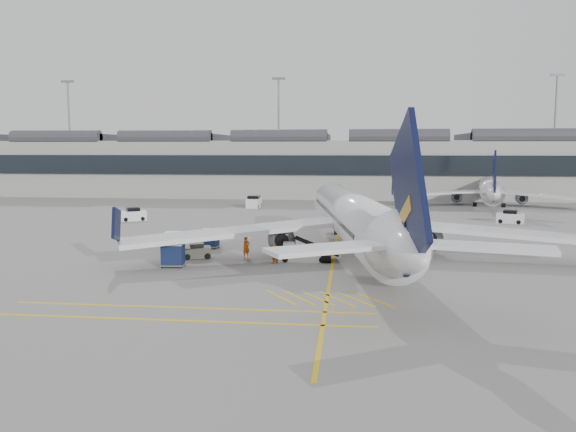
# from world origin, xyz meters

# --- Properties ---
(ground) EXTENTS (220.00, 220.00, 0.00)m
(ground) POSITION_xyz_m (0.00, 0.00, 0.00)
(ground) COLOR gray
(ground) RESTS_ON ground
(terminal) EXTENTS (200.00, 20.45, 12.40)m
(terminal) POSITION_xyz_m (0.00, 71.93, 6.14)
(terminal) COLOR #9E9E99
(terminal) RESTS_ON ground
(light_masts) EXTENTS (113.00, 0.60, 25.45)m
(light_masts) POSITION_xyz_m (-1.67, 86.00, 14.49)
(light_masts) COLOR slate
(light_masts) RESTS_ON ground
(apron_markings) EXTENTS (0.25, 60.00, 0.01)m
(apron_markings) POSITION_xyz_m (10.00, 10.00, 0.01)
(apron_markings) COLOR gold
(apron_markings) RESTS_ON ground
(airliner_main) EXTENTS (39.71, 43.68, 11.66)m
(airliner_main) POSITION_xyz_m (11.85, 6.69, 3.43)
(airliner_main) COLOR white
(airliner_main) RESTS_ON ground
(airliner_far) EXTENTS (31.43, 34.66, 9.30)m
(airliner_far) POSITION_xyz_m (34.33, 54.28, 2.73)
(airliner_far) COLOR white
(airliner_far) RESTS_ON ground
(belt_loader) EXTENTS (5.13, 1.92, 2.08)m
(belt_loader) POSITION_xyz_m (7.39, 5.00, 0.61)
(belt_loader) COLOR silver
(belt_loader) RESTS_ON ground
(baggage_cart_a) EXTENTS (2.01, 1.84, 1.73)m
(baggage_cart_a) POSITION_xyz_m (5.39, 7.39, 0.93)
(baggage_cart_a) COLOR gray
(baggage_cart_a) RESTS_ON ground
(baggage_cart_b) EXTENTS (1.85, 1.58, 1.81)m
(baggage_cart_b) POSITION_xyz_m (-1.99, 10.12, 0.97)
(baggage_cart_b) COLOR gray
(baggage_cart_b) RESTS_ON ground
(baggage_cart_c) EXTENTS (1.69, 1.45, 1.62)m
(baggage_cart_c) POSITION_xyz_m (-5.33, 9.34, 0.87)
(baggage_cart_c) COLOR gray
(baggage_cart_c) RESTS_ON ground
(baggage_cart_d) EXTENTS (1.94, 1.64, 1.93)m
(baggage_cart_d) POSITION_xyz_m (-2.77, 1.39, 1.03)
(baggage_cart_d) COLOR gray
(baggage_cart_d) RESTS_ON ground
(ramp_agent_a) EXTENTS (0.82, 0.83, 1.93)m
(ramp_agent_a) POSITION_xyz_m (2.46, 5.48, 0.96)
(ramp_agent_a) COLOR #FF5D0D
(ramp_agent_a) RESTS_ON ground
(ramp_agent_b) EXTENTS (0.98, 0.97, 1.60)m
(ramp_agent_b) POSITION_xyz_m (5.10, 3.50, 0.80)
(ramp_agent_b) COLOR orange
(ramp_agent_b) RESTS_ON ground
(pushback_tug) EXTENTS (2.72, 2.14, 1.33)m
(pushback_tug) POSITION_xyz_m (-1.82, 5.01, 0.59)
(pushback_tug) COLOR #4D4D41
(pushback_tug) RESTS_ON ground
(safety_cone_nose) EXTENTS (0.33, 0.33, 0.46)m
(safety_cone_nose) POSITION_xyz_m (10.34, 18.28, 0.23)
(safety_cone_nose) COLOR #F24C0A
(safety_cone_nose) RESTS_ON ground
(safety_cone_engine) EXTENTS (0.36, 0.36, 0.50)m
(safety_cone_engine) POSITION_xyz_m (12.82, 7.08, 0.25)
(safety_cone_engine) COLOR #F24C0A
(safety_cone_engine) RESTS_ON ground
(service_van_left) EXTENTS (3.66, 3.09, 1.69)m
(service_van_left) POSITION_xyz_m (-17.24, 29.33, 0.75)
(service_van_left) COLOR silver
(service_van_left) RESTS_ON ground
(service_van_mid) EXTENTS (2.02, 3.86, 1.95)m
(service_van_mid) POSITION_xyz_m (-4.14, 47.46, 0.87)
(service_van_mid) COLOR silver
(service_van_mid) RESTS_ON ground
(service_van_right) EXTENTS (3.62, 2.68, 1.67)m
(service_van_right) POSITION_xyz_m (31.79, 32.14, 0.75)
(service_van_right) COLOR silver
(service_van_right) RESTS_ON ground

